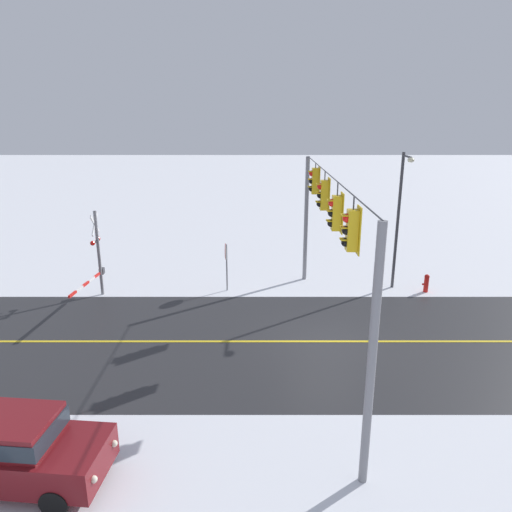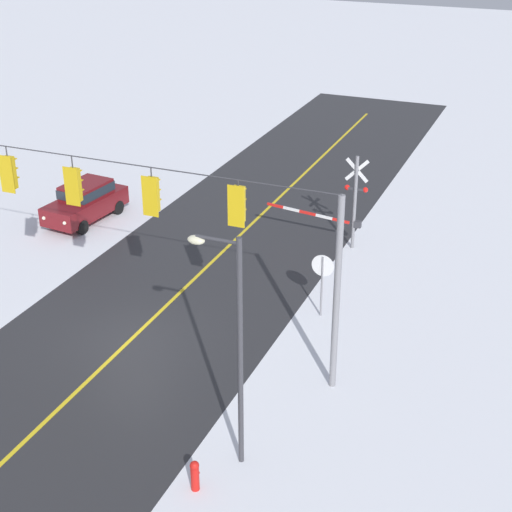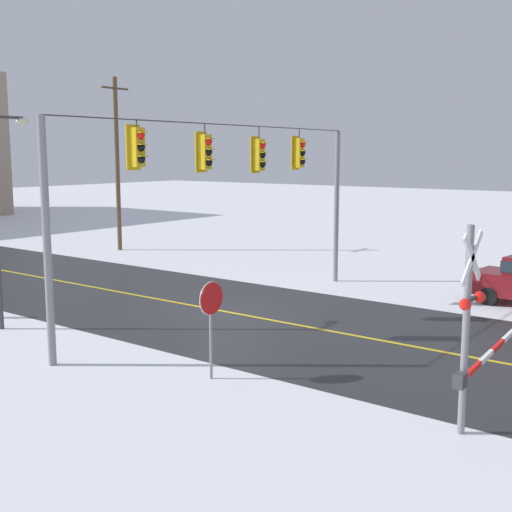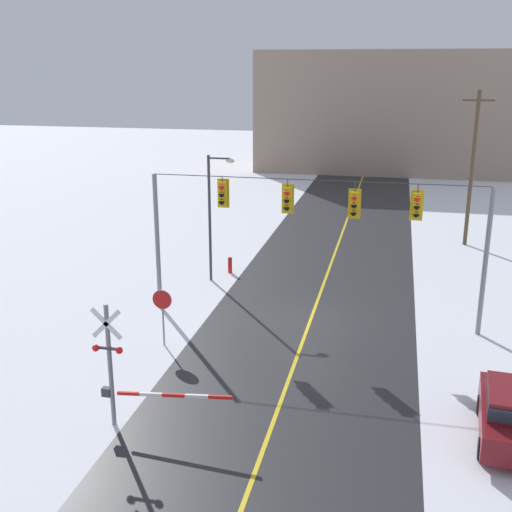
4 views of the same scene
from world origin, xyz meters
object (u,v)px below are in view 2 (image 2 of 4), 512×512
stop_sign (323,272)px  railroad_crossing (347,202)px  parked_car_maroon (86,200)px  fire_hydrant (195,475)px  streetlamp_near (232,332)px

stop_sign → railroad_crossing: (0.87, -5.83, 0.28)m
parked_car_maroon → railroad_crossing: bearing=-171.4°
stop_sign → parked_car_maroon: (12.42, -4.09, -0.76)m
stop_sign → fire_hydrant: (0.21, 9.51, -1.25)m
parked_car_maroon → fire_hydrant: (-12.21, 13.60, -0.49)m
streetlamp_near → railroad_crossing: bearing=-85.5°
stop_sign → fire_hydrant: bearing=88.7°
streetlamp_near → fire_hydrant: streetlamp_near is taller
railroad_crossing → parked_car_maroon: railroad_crossing is taller
parked_car_maroon → fire_hydrant: parked_car_maroon is taller
stop_sign → streetlamp_near: 8.38m
railroad_crossing → fire_hydrant: size_ratio=4.91×
railroad_crossing → fire_hydrant: 15.43m
railroad_crossing → parked_car_maroon: (11.55, 1.74, -1.04)m
streetlamp_near → parked_car_maroon: bearing=-43.9°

